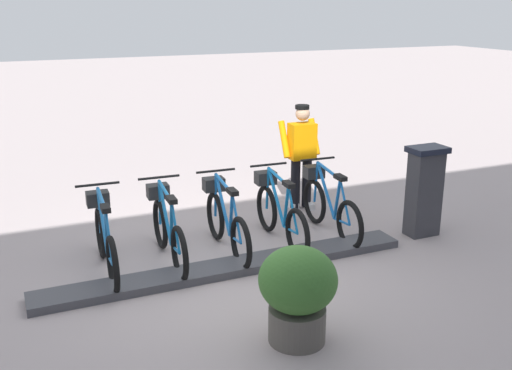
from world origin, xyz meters
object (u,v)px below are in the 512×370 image
bike_docked_3 (168,229)px  bike_docked_0 (329,205)px  planter_bush (298,290)px  payment_kiosk (424,190)px  worker_near_rack (301,153)px  bike_docked_2 (226,220)px  bike_docked_4 (105,238)px  bike_docked_1 (279,212)px

bike_docked_3 → bike_docked_0: bearing=-90.0°
planter_bush → payment_kiosk: bearing=-58.6°
worker_near_rack → bike_docked_3: bearing=114.4°
bike_docked_0 → bike_docked_2: bearing=90.0°
bike_docked_4 → planter_bush: bearing=-149.0°
bike_docked_4 → planter_bush: size_ratio=1.77×
bike_docked_3 → planter_bush: 2.43m
bike_docked_2 → planter_bush: bike_docked_2 is taller
bike_docked_2 → bike_docked_4: size_ratio=1.00×
bike_docked_2 → planter_bush: size_ratio=1.77×
bike_docked_2 → worker_near_rack: bearing=-56.5°
bike_docked_0 → planter_bush: 2.91m
payment_kiosk → planter_bush: 3.41m
payment_kiosk → bike_docked_3: payment_kiosk is taller
payment_kiosk → bike_docked_0: payment_kiosk is taller
bike_docked_3 → worker_near_rack: bearing=-65.6°
bike_docked_1 → planter_bush: bike_docked_1 is taller
bike_docked_2 → planter_bush: 2.35m
bike_docked_1 → bike_docked_2: same height
bike_docked_1 → bike_docked_3: size_ratio=1.00×
payment_kiosk → bike_docked_4: 4.36m
bike_docked_0 → planter_bush: (-2.34, 1.72, 0.11)m
payment_kiosk → bike_docked_0: bearing=64.3°
payment_kiosk → worker_near_rack: (1.71, 1.04, 0.24)m
bike_docked_2 → bike_docked_0: bearing=-90.0°
bike_docked_3 → planter_bush: bearing=-165.1°
worker_near_rack → bike_docked_4: bearing=109.1°
bike_docked_0 → bike_docked_4: same height
bike_docked_2 → bike_docked_3: size_ratio=1.00×
payment_kiosk → worker_near_rack: worker_near_rack is taller
planter_bush → bike_docked_4: bearing=31.0°
bike_docked_1 → payment_kiosk: bearing=-106.2°
bike_docked_1 → bike_docked_4: same height
bike_docked_2 → bike_docked_4: same height
bike_docked_0 → worker_near_rack: 1.24m
bike_docked_4 → planter_bush: bike_docked_4 is taller
bike_docked_1 → bike_docked_3: same height
bike_docked_1 → planter_bush: 2.53m
bike_docked_4 → planter_bush: (-2.34, -1.41, 0.11)m
bike_docked_1 → worker_near_rack: size_ratio=1.04×
payment_kiosk → bike_docked_2: payment_kiosk is taller
bike_docked_4 → bike_docked_0: bearing=-90.0°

